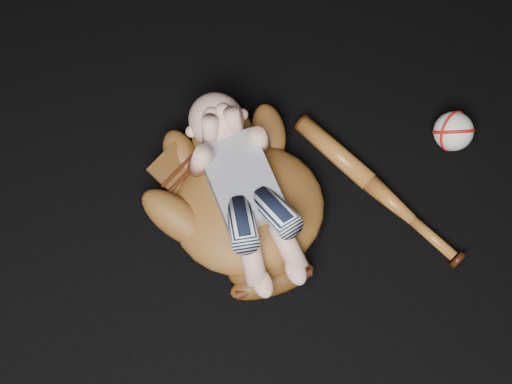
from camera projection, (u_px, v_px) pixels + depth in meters
baseball_glove at (248, 205)px, 1.33m from camera, size 0.44×0.48×0.13m
newborn_baby at (247, 193)px, 1.27m from camera, size 0.24×0.42×0.16m
baseball_bat at (378, 190)px, 1.39m from camera, size 0.14×0.41×0.04m
baseball at (453, 131)px, 1.42m from camera, size 0.09×0.09×0.08m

